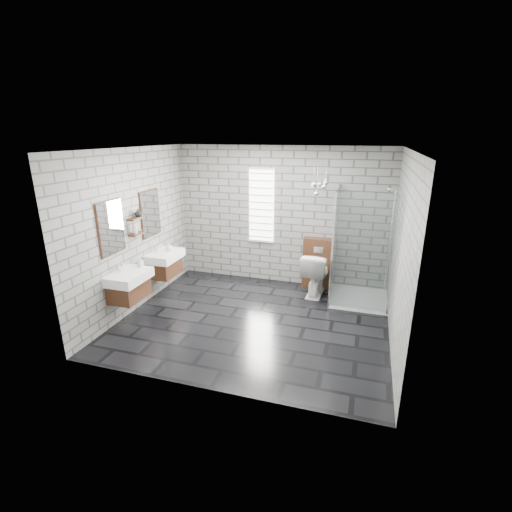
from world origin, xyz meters
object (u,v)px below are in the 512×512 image
at_px(vanity_left, 127,278).
at_px(vanity_right, 163,257).
at_px(shower_enclosure, 355,276).
at_px(toilet, 316,273).
at_px(cistern_panel, 318,263).

bearing_deg(vanity_left, vanity_right, 90.00).
bearing_deg(shower_enclosure, toilet, 165.37).
distance_m(vanity_right, toilet, 2.86).
height_order(vanity_right, cistern_panel, vanity_right).
distance_m(vanity_left, vanity_right, 1.09).
bearing_deg(shower_enclosure, vanity_left, -152.45).
distance_m(shower_enclosure, toilet, 0.74).
bearing_deg(vanity_left, toilet, 36.05).
height_order(vanity_left, cistern_panel, vanity_left).
distance_m(cistern_panel, toilet, 0.34).
bearing_deg(shower_enclosure, cistern_panel, 143.94).
distance_m(vanity_right, shower_enclosure, 3.49).
distance_m(cistern_panel, shower_enclosure, 0.88).
height_order(vanity_left, vanity_right, same).
height_order(vanity_right, toilet, vanity_right).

